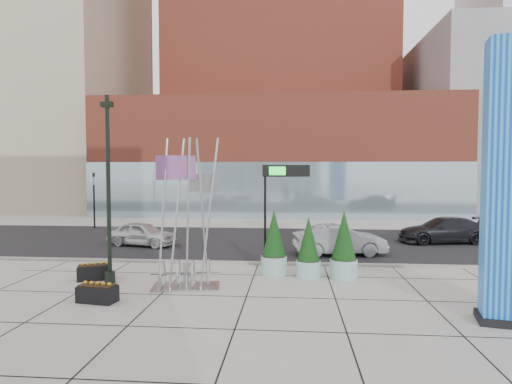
# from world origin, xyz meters

# --- Properties ---
(ground) EXTENTS (160.00, 160.00, 0.00)m
(ground) POSITION_xyz_m (0.00, 0.00, 0.00)
(ground) COLOR #9E9991
(ground) RESTS_ON ground
(street_asphalt) EXTENTS (80.00, 12.00, 0.02)m
(street_asphalt) POSITION_xyz_m (0.00, 10.00, 0.01)
(street_asphalt) COLOR black
(street_asphalt) RESTS_ON ground
(curb_edge) EXTENTS (80.00, 0.30, 0.12)m
(curb_edge) POSITION_xyz_m (0.00, 4.00, 0.06)
(curb_edge) COLOR gray
(curb_edge) RESTS_ON ground
(tower_podium) EXTENTS (34.00, 10.00, 11.00)m
(tower_podium) POSITION_xyz_m (1.00, 27.00, 5.50)
(tower_podium) COLOR #AB4531
(tower_podium) RESTS_ON ground
(tower_glass_front) EXTENTS (34.00, 0.60, 5.00)m
(tower_glass_front) POSITION_xyz_m (1.00, 22.20, 2.50)
(tower_glass_front) COLOR #8CA5B2
(tower_glass_front) RESTS_ON ground
(building_beige_left) EXTENTS (18.00, 20.00, 34.00)m
(building_beige_left) POSITION_xyz_m (-26.00, 34.00, 17.00)
(building_beige_left) COLOR tan
(building_beige_left) RESTS_ON ground
(lamp_post) EXTENTS (0.45, 0.39, 7.13)m
(lamp_post) POSITION_xyz_m (-4.40, 0.34, 2.92)
(lamp_post) COLOR black
(lamp_post) RESTS_ON ground
(public_art_sculpture) EXTENTS (2.56, 1.53, 5.50)m
(public_art_sculpture) POSITION_xyz_m (-1.32, -0.06, 1.44)
(public_art_sculpture) COLOR #ADAFB2
(public_art_sculpture) RESTS_ON ground
(concrete_bollard) EXTENTS (0.37, 0.37, 0.72)m
(concrete_bollard) POSITION_xyz_m (-1.50, 0.92, 0.36)
(concrete_bollard) COLOR gray
(concrete_bollard) RESTS_ON ground
(overhead_street_sign) EXTENTS (2.13, 0.66, 4.55)m
(overhead_street_sign) POSITION_xyz_m (2.11, 3.80, 3.90)
(overhead_street_sign) COLOR black
(overhead_street_sign) RESTS_ON ground
(round_planter_east) EXTENTS (1.09, 1.09, 2.73)m
(round_planter_east) POSITION_xyz_m (4.60, 1.80, 1.29)
(round_planter_east) COLOR #8CBDB2
(round_planter_east) RESTS_ON ground
(round_planter_mid) EXTENTS (0.98, 0.98, 2.46)m
(round_planter_mid) POSITION_xyz_m (3.20, 1.80, 1.16)
(round_planter_mid) COLOR #8CBDB2
(round_planter_mid) RESTS_ON ground
(round_planter_west) EXTENTS (1.07, 1.07, 2.68)m
(round_planter_west) POSITION_xyz_m (1.80, 2.25, 1.27)
(round_planter_west) COLOR #8CBDB2
(round_planter_west) RESTS_ON ground
(box_planter_north) EXTENTS (1.43, 1.07, 0.71)m
(box_planter_north) POSITION_xyz_m (-5.21, 0.79, 0.32)
(box_planter_north) COLOR black
(box_planter_north) RESTS_ON ground
(box_planter_south) EXTENTS (1.32, 0.81, 0.68)m
(box_planter_south) POSITION_xyz_m (-3.80, -1.98, 0.31)
(box_planter_south) COLOR black
(box_planter_south) RESTS_ON ground
(car_white_west) EXTENTS (4.25, 2.49, 1.36)m
(car_white_west) POSITION_xyz_m (-5.94, 8.20, 0.68)
(car_white_west) COLOR silver
(car_white_west) RESTS_ON ground
(car_silver_mid) EXTENTS (4.80, 2.34, 1.51)m
(car_silver_mid) POSITION_xyz_m (4.94, 6.42, 0.76)
(car_silver_mid) COLOR #929498
(car_silver_mid) RESTS_ON ground
(car_dark_east) EXTENTS (5.44, 2.83, 1.51)m
(car_dark_east) POSITION_xyz_m (11.45, 10.63, 0.75)
(car_dark_east) COLOR black
(car_dark_east) RESTS_ON ground
(traffic_signal) EXTENTS (0.15, 0.18, 4.10)m
(traffic_signal) POSITION_xyz_m (-12.00, 15.00, 2.30)
(traffic_signal) COLOR black
(traffic_signal) RESTS_ON ground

